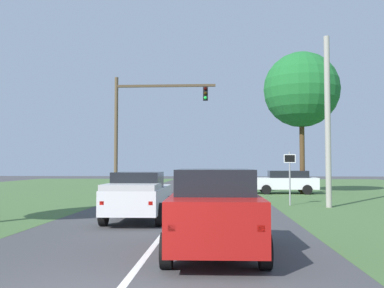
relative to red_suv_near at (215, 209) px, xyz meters
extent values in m
plane|color=#424244|center=(-1.56, 8.31, -1.04)|extent=(120.00, 120.00, 0.00)
cube|color=white|center=(-1.56, -2.69, -1.04)|extent=(0.16, 42.52, 0.01)
cube|color=#9E1411|center=(0.00, -0.05, -0.16)|extent=(2.06, 4.70, 1.05)
cube|color=black|center=(0.00, 0.18, 0.65)|extent=(1.79, 2.93, 0.57)
cube|color=red|center=(-0.77, -2.37, -0.11)|extent=(0.14, 0.06, 0.12)
cube|color=red|center=(0.85, -2.34, -0.11)|extent=(0.14, 0.06, 0.12)
cylinder|color=black|center=(-1.01, 1.38, -0.68)|extent=(0.25, 0.72, 0.72)
cylinder|color=black|center=(0.96, 1.41, -0.68)|extent=(0.25, 0.72, 0.72)
cylinder|color=black|center=(-0.96, -1.52, -0.68)|extent=(0.25, 0.72, 0.72)
cylinder|color=black|center=(1.01, -1.48, -0.68)|extent=(0.25, 0.72, 0.72)
cube|color=silver|center=(-2.86, 5.96, -0.23)|extent=(1.97, 5.06, 0.84)
cube|color=black|center=(-2.86, 5.71, 0.48)|extent=(1.71, 1.93, 0.58)
cube|color=#B8B8B8|center=(-2.84, 4.40, 0.29)|extent=(1.84, 1.93, 0.20)
cube|color=red|center=(-3.62, 3.47, -0.18)|extent=(0.14, 0.06, 0.12)
cube|color=red|center=(-2.05, 3.48, -0.18)|extent=(0.14, 0.06, 0.12)
cylinder|color=black|center=(-3.83, 7.52, -0.64)|extent=(0.24, 0.80, 0.80)
cylinder|color=black|center=(-1.92, 7.54, -0.64)|extent=(0.24, 0.80, 0.80)
cylinder|color=black|center=(-3.80, 4.39, -0.64)|extent=(0.24, 0.80, 0.80)
cylinder|color=black|center=(-1.89, 4.41, -0.64)|extent=(0.24, 0.80, 0.80)
cylinder|color=brown|center=(-6.59, 18.02, 2.91)|extent=(0.24, 0.24, 7.91)
cube|color=#4C3D2B|center=(-3.30, 18.02, 6.26)|extent=(6.59, 0.16, 0.16)
cube|color=black|center=(-0.66, 18.02, 5.71)|extent=(0.32, 0.28, 0.90)
sphere|color=black|center=(-0.66, 17.87, 6.01)|extent=(0.22, 0.22, 0.22)
sphere|color=black|center=(-0.66, 17.87, 5.71)|extent=(0.22, 0.22, 0.22)
sphere|color=#1ED83F|center=(-0.66, 17.87, 5.41)|extent=(0.22, 0.22, 0.22)
cylinder|color=gray|center=(3.81, 12.27, 0.33)|extent=(0.08, 0.08, 2.76)
cube|color=white|center=(3.81, 12.24, 1.36)|extent=(0.60, 0.03, 0.44)
cube|color=black|center=(3.81, 12.23, 1.36)|extent=(0.52, 0.01, 0.36)
cylinder|color=#4C351E|center=(6.23, 21.36, 1.70)|extent=(0.36, 0.36, 5.49)
sphere|color=#1E6A2D|center=(6.23, 21.36, 6.50)|extent=(5.46, 5.46, 5.46)
cube|color=silver|center=(4.97, 21.43, -0.30)|extent=(4.60, 1.91, 0.81)
cube|color=black|center=(5.20, 21.42, 0.36)|extent=(2.76, 1.67, 0.51)
cube|color=red|center=(2.72, 22.22, -0.26)|extent=(0.06, 0.14, 0.12)
cube|color=red|center=(2.70, 20.69, -0.26)|extent=(0.06, 0.14, 0.12)
cylinder|color=black|center=(6.40, 22.35, -0.70)|extent=(0.68, 0.23, 0.68)
cylinder|color=black|center=(6.38, 20.48, -0.70)|extent=(0.68, 0.23, 0.68)
cylinder|color=black|center=(3.56, 22.38, -0.70)|extent=(0.68, 0.23, 0.68)
cylinder|color=black|center=(3.54, 20.51, -0.70)|extent=(0.68, 0.23, 0.68)
cylinder|color=#9E998E|center=(5.52, 11.30, 3.19)|extent=(0.28, 0.28, 8.46)
camera|label=1|loc=(0.05, -10.29, 1.04)|focal=40.57mm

